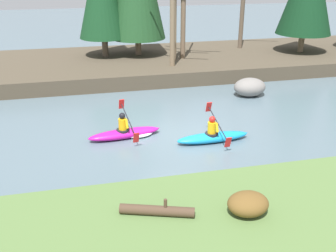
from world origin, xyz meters
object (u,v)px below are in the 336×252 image
Objects in this scene: kayaker_lead at (213,136)px; driftwood_log at (157,210)px; kayaker_middle at (127,132)px; boulder_midstream at (250,87)px.

kayaker_lead is 1.59× the size of driftwood_log.
driftwood_log is (-3.07, -4.74, 0.49)m from kayaker_lead.
kayaker_middle is at bearing 108.04° from driftwood_log.
boulder_midstream is at bearing 50.76° from kayaker_lead.
boulder_midstream is at bearing 20.80° from kayaker_middle.
kayaker_lead is at bearing 75.81° from driftwood_log.
kayaker_lead reaches higher than driftwood_log.
boulder_midstream is at bearing 73.80° from driftwood_log.
kayaker_lead is 3.19m from kayaker_middle.
kayaker_lead is at bearing -126.89° from boulder_midstream.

